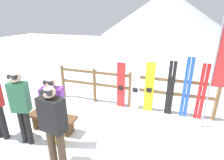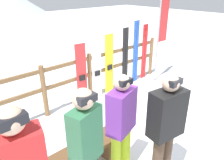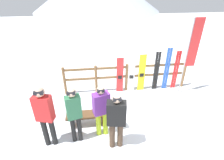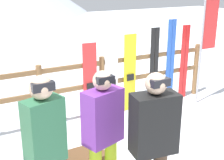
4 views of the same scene
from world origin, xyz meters
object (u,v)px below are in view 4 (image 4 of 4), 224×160
at_px(ski_pair_black, 154,67).
at_px(ski_pair_red, 184,62).
at_px(person_black, 154,139).
at_px(snowboard_red, 90,82).
at_px(person_purple, 103,130).
at_px(ski_pair_blue, 170,61).
at_px(person_plaid_green, 45,145).
at_px(snowboard_yellow, 130,73).
at_px(rental_flag, 208,17).
at_px(snowboard_white, 112,79).

relative_size(ski_pair_black, ski_pair_red, 1.00).
xyz_separation_m(person_black, snowboard_red, (0.52, 2.58, -0.23)).
bearing_deg(person_purple, ski_pair_black, 42.99).
height_order(ski_pair_blue, ski_pair_red, ski_pair_blue).
xyz_separation_m(person_plaid_green, snowboard_yellow, (2.39, 2.26, -0.25)).
distance_m(person_black, rental_flag, 3.75).
distance_m(person_plaid_green, snowboard_yellow, 3.30).
xyz_separation_m(snowboard_yellow, ski_pair_blue, (0.99, 0.00, 0.11)).
relative_size(person_black, snowboard_yellow, 1.08).
bearing_deg(rental_flag, person_plaid_green, -154.46).
bearing_deg(person_purple, rental_flag, 28.06).
relative_size(ski_pair_red, rental_flag, 0.56).
xyz_separation_m(person_black, rental_flag, (2.92, 2.20, 0.83)).
bearing_deg(snowboard_yellow, ski_pair_black, 0.34).
bearing_deg(snowboard_yellow, ski_pair_red, 0.14).
xyz_separation_m(snowboard_yellow, ski_pair_black, (0.57, 0.00, 0.04)).
relative_size(snowboard_white, ski_pair_red, 0.89).
height_order(person_black, snowboard_yellow, person_black).
height_order(ski_pair_blue, rental_flag, rental_flag).
xyz_separation_m(person_purple, ski_pair_blue, (2.69, 2.12, -0.05)).
xyz_separation_m(person_plaid_green, snowboard_white, (1.98, 2.26, -0.30)).
bearing_deg(snowboard_red, snowboard_white, -0.00).
xyz_separation_m(ski_pair_blue, ski_pair_red, (0.38, 0.00, -0.07)).
bearing_deg(ski_pair_blue, ski_pair_red, 0.00).
distance_m(person_purple, snowboard_yellow, 2.72).
height_order(snowboard_white, ski_pair_black, ski_pair_black).
height_order(snowboard_yellow, ski_pair_black, ski_pair_black).
bearing_deg(ski_pair_red, snowboard_white, -179.89).
distance_m(snowboard_red, snowboard_yellow, 0.85).
relative_size(person_plaid_green, ski_pair_blue, 0.97).
distance_m(person_black, snowboard_red, 2.65).
relative_size(person_purple, ski_pair_red, 1.00).
bearing_deg(snowboard_yellow, person_plaid_green, -136.51).
bearing_deg(ski_pair_blue, person_plaid_green, -146.10).
bearing_deg(ski_pair_blue, snowboard_red, -179.89).
bearing_deg(person_plaid_green, ski_pair_black, 37.44).
bearing_deg(snowboard_red, rental_flag, -8.96).
relative_size(person_plaid_green, person_black, 1.03).
relative_size(snowboard_white, ski_pair_black, 0.88).
xyz_separation_m(snowboard_red, ski_pair_black, (1.42, 0.00, 0.09)).
height_order(person_plaid_green, ski_pair_red, person_plaid_green).
distance_m(snowboard_red, ski_pair_black, 1.42).
bearing_deg(ski_pair_red, person_black, -136.57).
bearing_deg(person_black, snowboard_yellow, 62.11).
bearing_deg(ski_pair_blue, rental_flag, -33.87).
bearing_deg(ski_pair_blue, person_purple, -141.73).
relative_size(snowboard_red, snowboard_white, 1.02).
bearing_deg(ski_pair_red, ski_pair_blue, 180.00).
relative_size(person_purple, ski_pair_blue, 0.92).
bearing_deg(snowboard_white, person_purple, -121.46).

